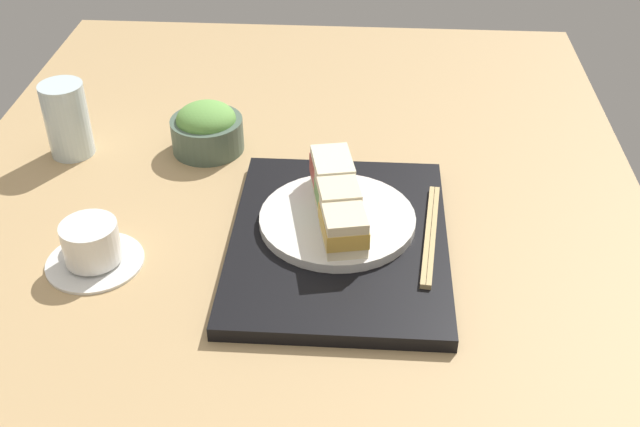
# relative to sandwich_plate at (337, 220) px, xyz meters

# --- Properties ---
(ground_plane) EXTENTS (1.40, 1.00, 0.03)m
(ground_plane) POSITION_rel_sandwich_plate_xyz_m (0.01, 0.07, -0.04)
(ground_plane) COLOR tan
(serving_tray) EXTENTS (0.36, 0.28, 0.02)m
(serving_tray) POSITION_rel_sandwich_plate_xyz_m (-0.03, -0.00, -0.02)
(serving_tray) COLOR black
(serving_tray) RESTS_ON ground_plane
(sandwich_plate) EXTENTS (0.20, 0.20, 0.01)m
(sandwich_plate) POSITION_rel_sandwich_plate_xyz_m (0.00, 0.00, 0.00)
(sandwich_plate) COLOR silver
(sandwich_plate) RESTS_ON serving_tray
(sandwich_near) EXTENTS (0.08, 0.07, 0.05)m
(sandwich_near) POSITION_rel_sandwich_plate_xyz_m (-0.05, -0.01, 0.03)
(sandwich_near) COLOR beige
(sandwich_near) RESTS_ON sandwich_plate
(sandwich_middle) EXTENTS (0.08, 0.06, 0.05)m
(sandwich_middle) POSITION_rel_sandwich_plate_xyz_m (0.00, -0.00, 0.03)
(sandwich_middle) COLOR beige
(sandwich_middle) RESTS_ON sandwich_plate
(sandwich_far) EXTENTS (0.09, 0.07, 0.05)m
(sandwich_far) POSITION_rel_sandwich_plate_xyz_m (0.05, 0.01, 0.03)
(sandwich_far) COLOR #EFE5C1
(sandwich_far) RESTS_ON sandwich_plate
(salad_bowl) EXTENTS (0.11, 0.11, 0.08)m
(salad_bowl) POSITION_rel_sandwich_plate_xyz_m (0.21, 0.21, 0.01)
(salad_bowl) COLOR #4C6051
(salad_bowl) RESTS_ON ground_plane
(chopsticks_pair) EXTENTS (0.21, 0.04, 0.01)m
(chopsticks_pair) POSITION_rel_sandwich_plate_xyz_m (-0.02, -0.12, -0.00)
(chopsticks_pair) COLOR tan
(chopsticks_pair) RESTS_ON serving_tray
(coffee_cup) EXTENTS (0.12, 0.12, 0.06)m
(coffee_cup) POSITION_rel_sandwich_plate_xyz_m (-0.08, 0.30, 0.00)
(coffee_cup) COLOR white
(coffee_cup) RESTS_ON ground_plane
(drinking_glass) EXTENTS (0.07, 0.07, 0.12)m
(drinking_glass) POSITION_rel_sandwich_plate_xyz_m (0.18, 0.41, 0.03)
(drinking_glass) COLOR silver
(drinking_glass) RESTS_ON ground_plane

